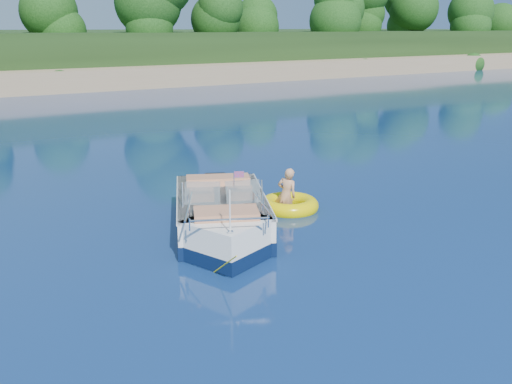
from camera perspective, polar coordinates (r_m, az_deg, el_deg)
ground at (r=10.67m, az=13.41°, el=-9.04°), size 160.00×160.00×0.00m
treeline at (r=48.32m, az=-23.63°, el=16.20°), size 150.00×7.12×8.19m
motorboat at (r=12.71m, az=-3.39°, el=-2.71°), size 3.35×5.21×1.85m
tow_tube at (r=14.52m, az=3.31°, el=-1.33°), size 1.97×1.97×0.40m
boy at (r=14.51m, az=2.96°, el=-1.76°), size 0.68×0.83×1.49m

